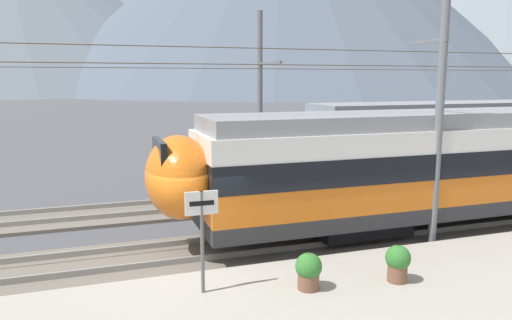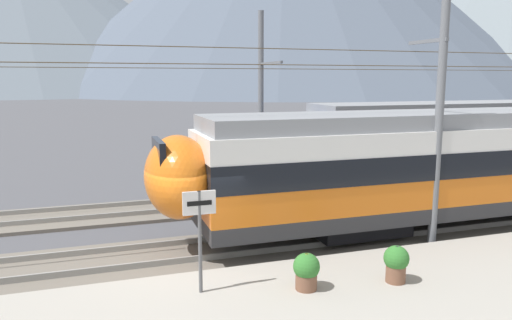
# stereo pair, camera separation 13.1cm
# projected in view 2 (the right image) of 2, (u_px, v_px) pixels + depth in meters

# --- Properties ---
(ground_plane) EXTENTS (400.00, 400.00, 0.00)m
(ground_plane) POSITION_uv_depth(u_px,v_px,m) (192.00, 269.00, 12.54)
(ground_plane) COLOR #4C4C51
(track_near) EXTENTS (120.00, 3.00, 0.28)m
(track_near) POSITION_uv_depth(u_px,v_px,m) (185.00, 255.00, 13.39)
(track_near) COLOR #6B6359
(track_near) RESTS_ON ground
(track_far) EXTENTS (120.00, 3.00, 0.28)m
(track_far) POSITION_uv_depth(u_px,v_px,m) (162.00, 209.00, 18.07)
(track_far) COLOR #6B6359
(track_far) RESTS_ON ground
(catenary_mast_mid) EXTENTS (48.38, 1.68, 7.14)m
(catenary_mast_mid) POSITION_uv_depth(u_px,v_px,m) (436.00, 117.00, 13.74)
(catenary_mast_mid) COLOR slate
(catenary_mast_mid) RESTS_ON ground
(catenary_mast_far_side) EXTENTS (48.38, 2.63, 7.71)m
(catenary_mast_far_side) POSITION_uv_depth(u_px,v_px,m) (262.00, 99.00, 20.86)
(catenary_mast_far_side) COLOR slate
(catenary_mast_far_side) RESTS_ON ground
(platform_sign) EXTENTS (0.70, 0.08, 2.23)m
(platform_sign) POSITION_uv_depth(u_px,v_px,m) (199.00, 219.00, 10.18)
(platform_sign) COLOR #59595B
(platform_sign) RESTS_ON platform_slab
(potted_plant_platform_edge) EXTENTS (0.57, 0.57, 0.85)m
(potted_plant_platform_edge) POSITION_uv_depth(u_px,v_px,m) (396.00, 262.00, 10.90)
(potted_plant_platform_edge) COLOR brown
(potted_plant_platform_edge) RESTS_ON platform_slab
(potted_plant_by_shelter) EXTENTS (0.59, 0.59, 0.82)m
(potted_plant_by_shelter) POSITION_uv_depth(u_px,v_px,m) (306.00, 270.00, 10.52)
(potted_plant_by_shelter) COLOR brown
(potted_plant_by_shelter) RESTS_ON platform_slab
(mountain_left_ridge) EXTENTS (204.54, 204.54, 67.57)m
(mountain_left_ridge) POSITION_uv_depth(u_px,v_px,m) (9.00, 7.00, 197.68)
(mountain_left_ridge) COLOR slate
(mountain_left_ridge) RESTS_ON ground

